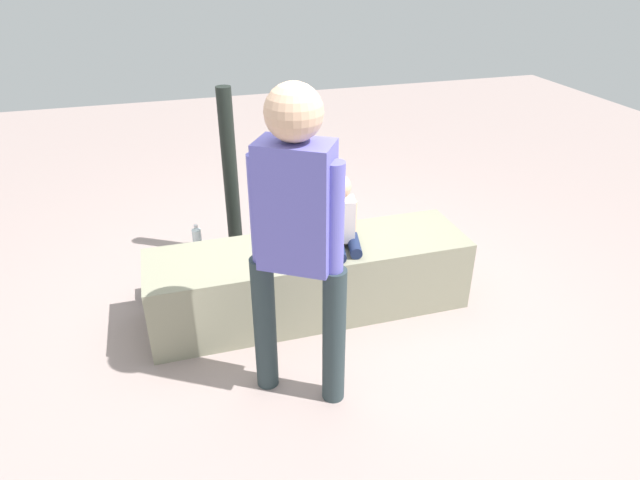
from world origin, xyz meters
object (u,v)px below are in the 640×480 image
cake_plate (287,239)px  handbag_black_leather (172,280)px  gift_bag (289,229)px  party_cup_red (340,238)px  child_seated (339,216)px  cake_box_white (369,248)px  water_bottle_near_gift (197,237)px  water_bottle_far_side (327,254)px  adult_standing (296,227)px

cake_plate → handbag_black_leather: (-0.76, 0.34, -0.39)m
gift_bag → party_cup_red: size_ratio=3.43×
party_cup_red → cake_plate: bearing=-129.9°
child_seated → cake_box_white: 0.97m
gift_bag → water_bottle_near_gift: 0.75m
cake_plate → water_bottle_far_side: (0.41, 0.44, -0.42)m
child_seated → cake_box_white: child_seated is taller
water_bottle_far_side → cake_plate: bearing=-133.3°
cake_plate → water_bottle_near_gift: 1.21m
child_seated → handbag_black_leather: child_seated is taller
party_cup_red → cake_box_white: bearing=-62.5°
cake_plate → cake_box_white: bearing=30.7°
child_seated → gift_bag: (-0.11, 0.98, -0.56)m
adult_standing → water_bottle_near_gift: (-0.39, 1.83, -0.94)m
water_bottle_near_gift → water_bottle_far_side: 1.10m
adult_standing → party_cup_red: (0.75, 1.55, -0.98)m
water_bottle_near_gift → water_bottle_far_side: water_bottle_near_gift is taller
party_cup_red → adult_standing: bearing=-115.8°
water_bottle_far_side → handbag_black_leather: handbag_black_leather is taller
gift_bag → child_seated: bearing=-83.9°
gift_bag → party_cup_red: gift_bag is taller
party_cup_red → cake_box_white: 0.32m
water_bottle_near_gift → gift_bag: bearing=-13.1°
cake_plate → cake_box_white: cake_plate is taller
adult_standing → handbag_black_leather: size_ratio=5.21×
child_seated → water_bottle_far_side: 0.85m
water_bottle_near_gift → handbag_black_leather: 0.70m
cake_plate → water_bottle_far_side: cake_plate is taller
child_seated → party_cup_red: size_ratio=5.38×
adult_standing → handbag_black_leather: adult_standing is taller
cake_plate → water_bottle_near_gift: size_ratio=1.17×
cake_plate → water_bottle_near_gift: bearing=117.7°
adult_standing → cake_plate: adult_standing is taller
water_bottle_near_gift → party_cup_red: water_bottle_near_gift is taller
cake_plate → party_cup_red: bearing=50.1°
party_cup_red → water_bottle_near_gift: bearing=166.5°
water_bottle_near_gift → cake_box_white: water_bottle_near_gift is taller
child_seated → party_cup_red: bearing=70.7°
water_bottle_far_side → gift_bag: bearing=117.4°
child_seated → water_bottle_far_side: (0.10, 0.58, -0.62)m
party_cup_red → handbag_black_leather: (-1.37, -0.39, 0.07)m
child_seated → gift_bag: size_ratio=1.57×
adult_standing → water_bottle_far_side: size_ratio=9.29×
water_bottle_far_side → cake_box_white: size_ratio=0.54×
adult_standing → gift_bag: bearing=78.5°
adult_standing → handbag_black_leather: 1.60m
cake_plate → cake_box_white: 0.98m
child_seated → gift_bag: bearing=96.1°
child_seated → adult_standing: 0.87m
water_bottle_near_gift → cake_box_white: (1.29, -0.56, -0.01)m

